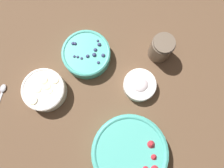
{
  "coord_description": "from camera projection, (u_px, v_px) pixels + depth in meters",
  "views": [
    {
      "loc": [
        0.2,
        -0.17,
        0.81
      ],
      "look_at": [
        0.14,
        -0.01,
        0.05
      ],
      "focal_mm": 35.0,
      "sensor_mm": 36.0,
      "label": 1
    }
  ],
  "objects": [
    {
      "name": "ground_plane",
      "position": [
        80.0,
        70.0,
        0.84
      ],
      "size": [
        4.0,
        4.0,
        0.0
      ],
      "primitive_type": "plane",
      "color": "brown"
    },
    {
      "name": "bowl_strawberries",
      "position": [
        130.0,
        153.0,
        0.74
      ],
      "size": [
        0.26,
        0.26,
        0.08
      ],
      "color": "#47AD9E",
      "rests_on": "ground_plane"
    },
    {
      "name": "bowl_blueberries",
      "position": [
        86.0,
        54.0,
        0.82
      ],
      "size": [
        0.18,
        0.18,
        0.06
      ],
      "color": "#47AD9E",
      "rests_on": "ground_plane"
    },
    {
      "name": "bowl_bananas",
      "position": [
        44.0,
        90.0,
        0.79
      ],
      "size": [
        0.15,
        0.15,
        0.06
      ],
      "color": "white",
      "rests_on": "ground_plane"
    },
    {
      "name": "bowl_cream",
      "position": [
        140.0,
        85.0,
        0.8
      ],
      "size": [
        0.12,
        0.12,
        0.05
      ],
      "color": "white",
      "rests_on": "ground_plane"
    },
    {
      "name": "jar_chocolate",
      "position": [
        161.0,
        48.0,
        0.81
      ],
      "size": [
        0.08,
        0.08,
        0.11
      ],
      "color": "brown",
      "rests_on": "ground_plane"
    },
    {
      "name": "spoon",
      "position": [
        1.0,
        95.0,
        0.81
      ],
      "size": [
        0.03,
        0.14,
        0.01
      ],
      "color": "#B2B2B7",
      "rests_on": "ground_plane"
    }
  ]
}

